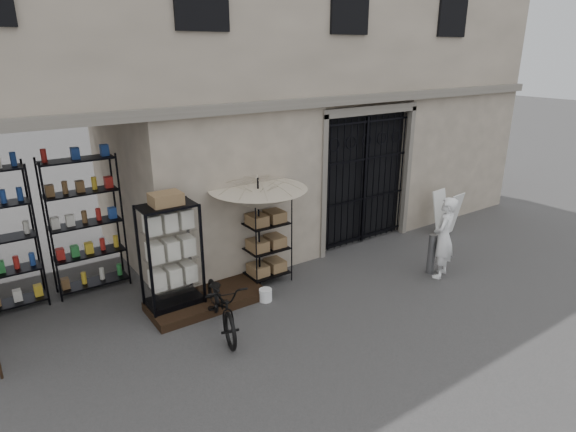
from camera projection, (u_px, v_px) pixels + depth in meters
ground at (371, 301)px, 8.44m from camera, size 80.00×80.00×0.00m
main_building at (248, 34)px, 10.07m from camera, size 14.00×4.00×9.00m
shop_recess at (48, 227)px, 7.69m from camera, size 3.00×1.70×3.00m
shop_shelving at (42, 233)px, 8.13m from camera, size 2.70×0.50×2.50m
iron_gate at (360, 178)px, 10.66m from camera, size 2.50×0.21×3.00m
step_platform at (207, 300)px, 8.32m from camera, size 2.00×0.90×0.15m
display_cabinet at (171, 261)px, 7.83m from camera, size 0.87×0.55×1.88m
wire_rack at (266, 238)px, 8.94m from camera, size 0.87×0.71×1.76m
market_umbrella at (258, 193)px, 8.45m from camera, size 1.85×1.87×2.49m
white_bucket at (266, 295)px, 8.43m from camera, size 0.28×0.28×0.22m
bicycle at (223, 329)px, 7.62m from camera, size 0.79×1.02×1.72m
steel_bollard at (431, 254)px, 9.39m from camera, size 0.18×0.18×0.81m
shopkeeper at (439, 276)px, 9.40m from camera, size 1.18×1.70×0.38m
easel_sign at (447, 213)px, 11.37m from camera, size 0.54×0.61×1.02m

